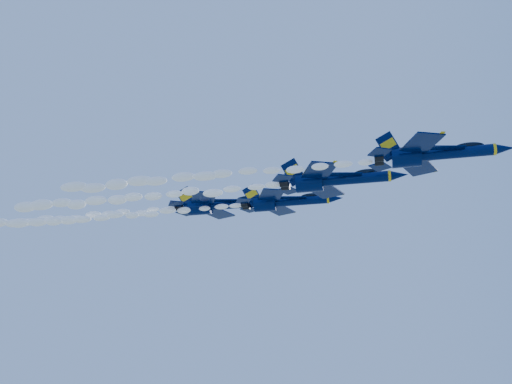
% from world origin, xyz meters
% --- Properties ---
extents(jet_lead, '(15.74, 12.91, 5.85)m').
position_xyz_m(jet_lead, '(18.58, -11.95, 151.90)').
color(jet_lead, '#000D37').
extents(smoke_trail_jet_lead, '(41.20, 1.63, 1.46)m').
position_xyz_m(smoke_trail_jet_lead, '(-8.74, -11.95, 151.54)').
color(smoke_trail_jet_lead, white).
extents(jet_second, '(16.96, 13.91, 6.30)m').
position_xyz_m(jet_second, '(6.42, -4.25, 152.68)').
color(jet_second, '#000D37').
extents(smoke_trail_jet_second, '(41.20, 1.75, 1.58)m').
position_xyz_m(smoke_trail_jet_second, '(-21.43, -4.25, 152.31)').
color(smoke_trail_jet_second, white).
extents(jet_third, '(15.87, 13.02, 5.90)m').
position_xyz_m(jet_third, '(-2.18, 7.05, 154.11)').
color(jet_third, '#000D37').
extents(smoke_trail_jet_third, '(41.20, 1.64, 1.48)m').
position_xyz_m(smoke_trail_jet_third, '(-29.56, 7.05, 153.75)').
color(smoke_trail_jet_third, white).
extents(jet_fourth, '(17.37, 14.25, 6.46)m').
position_xyz_m(jet_fourth, '(-13.12, 8.77, 155.00)').
color(jet_fourth, '#000D37').
extents(smoke_trail_jet_fourth, '(41.20, 1.80, 1.62)m').
position_xyz_m(smoke_trail_jet_fourth, '(-41.14, 8.77, 154.63)').
color(smoke_trail_jet_fourth, white).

